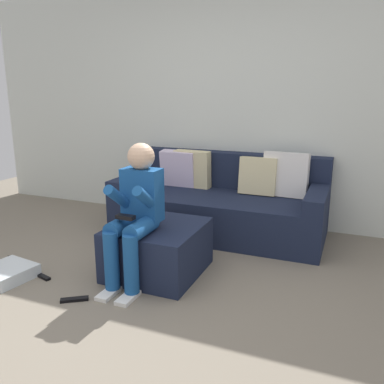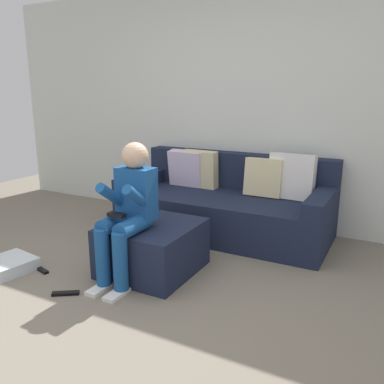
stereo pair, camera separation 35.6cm
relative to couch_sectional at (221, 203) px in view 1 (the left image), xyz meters
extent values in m
plane|color=slate|center=(-0.11, -1.92, -0.31)|extent=(8.23, 8.23, 0.00)
cube|color=silver|center=(-0.11, 0.46, 0.99)|extent=(6.33, 0.10, 2.61)
cube|color=#192138|center=(0.00, -0.07, -0.10)|extent=(2.16, 0.95, 0.42)
cube|color=#192138|center=(0.00, 0.31, 0.30)|extent=(2.16, 0.19, 0.39)
cube|color=#192138|center=(-0.99, -0.07, 0.18)|extent=(0.18, 0.95, 0.14)
cube|color=#192138|center=(0.98, -0.07, 0.18)|extent=(0.18, 0.95, 0.14)
cube|color=silver|center=(-0.56, 0.14, 0.31)|extent=(0.40, 0.19, 0.42)
cube|color=beige|center=(-0.39, 0.14, 0.31)|extent=(0.42, 0.17, 0.42)
cube|color=white|center=(0.64, 0.14, 0.33)|extent=(0.46, 0.19, 0.46)
cube|color=beige|center=(0.36, 0.12, 0.30)|extent=(0.39, 0.20, 0.40)
cube|color=#192138|center=(-0.16, -1.17, -0.11)|extent=(0.70, 0.75, 0.41)
cube|color=#194C8C|center=(-0.24, -1.27, 0.37)|extent=(0.30, 0.17, 0.41)
sphere|color=#D8AD8C|center=(-0.24, -1.27, 0.67)|extent=(0.21, 0.21, 0.21)
cylinder|color=#194C8C|center=(-0.32, -1.44, 0.16)|extent=(0.13, 0.34, 0.13)
cylinder|color=#194C8C|center=(-0.32, -1.61, -0.06)|extent=(0.11, 0.11, 0.44)
cube|color=white|center=(-0.32, -1.67, -0.30)|extent=(0.10, 0.22, 0.03)
cylinder|color=#194C8C|center=(-0.35, -1.41, 0.36)|extent=(0.08, 0.37, 0.29)
cylinder|color=#194C8C|center=(-0.16, -1.44, 0.16)|extent=(0.13, 0.34, 0.13)
cylinder|color=#194C8C|center=(-0.16, -1.61, -0.06)|extent=(0.11, 0.11, 0.44)
cube|color=white|center=(-0.16, -1.67, -0.30)|extent=(0.10, 0.22, 0.03)
cylinder|color=#194C8C|center=(-0.13, -1.39, 0.37)|extent=(0.08, 0.33, 0.27)
cube|color=black|center=(-0.24, -1.52, 0.26)|extent=(0.14, 0.06, 0.03)
cube|color=silver|center=(-1.23, -1.75, -0.26)|extent=(0.42, 0.42, 0.10)
cube|color=black|center=(-0.51, -1.83, -0.30)|extent=(0.19, 0.15, 0.02)
cube|color=black|center=(-0.97, -1.63, -0.30)|extent=(0.16, 0.08, 0.02)
cube|color=black|center=(-1.49, -1.47, -0.30)|extent=(0.15, 0.14, 0.02)
camera|label=1|loc=(1.27, -3.92, 1.16)|focal=37.52mm
camera|label=2|loc=(1.59, -3.77, 1.16)|focal=37.52mm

